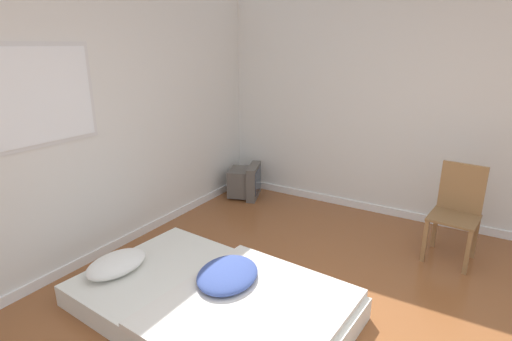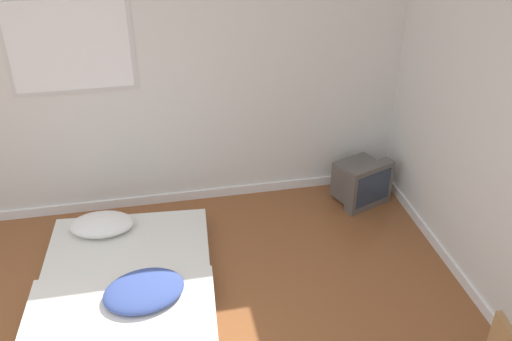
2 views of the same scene
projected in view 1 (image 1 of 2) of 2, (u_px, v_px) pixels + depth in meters
name	position (u px, v px, depth m)	size (l,w,h in m)	color
wall_back	(41.00, 131.00, 3.18)	(8.03, 0.08, 2.60)	silver
wall_right	(445.00, 110.00, 4.20)	(0.08, 7.57, 2.60)	silver
mattress_bed	(211.00, 300.00, 3.00)	(1.43, 2.14, 0.32)	silver
crt_tv	(245.00, 182.00, 5.30)	(0.53, 0.50, 0.44)	#56514C
wooden_chair	(458.00, 206.00, 3.71)	(0.45, 0.45, 0.90)	olive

